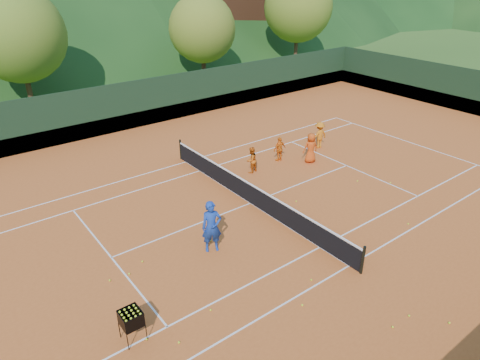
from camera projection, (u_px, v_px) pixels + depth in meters
ground at (251, 203)px, 18.77m from camera, size 400.00×400.00×0.00m
clay_court at (251, 203)px, 18.77m from camera, size 40.00×24.00×0.02m
coach at (212, 227)px, 15.27m from camera, size 0.86×0.73×1.99m
student_a at (251, 160)px, 21.25m from camera, size 0.73×0.62×1.33m
student_b at (280, 149)px, 22.50m from camera, size 0.78×0.33×1.33m
student_c at (311, 148)px, 22.27m from camera, size 0.92×0.76×1.61m
student_d at (319, 135)px, 24.06m from camera, size 1.02×0.65×1.52m
tennis_ball_0 at (393, 327)px, 12.33m from camera, size 0.07×0.07×0.07m
tennis_ball_1 at (210, 241)px, 16.16m from camera, size 0.07×0.07×0.07m
tennis_ball_2 at (299, 224)px, 17.18m from camera, size 0.07×0.07×0.07m
tennis_ball_3 at (311, 280)px, 14.17m from camera, size 0.07×0.07×0.07m
tennis_ball_4 at (408, 224)px, 17.21m from camera, size 0.07×0.07×0.07m
tennis_ball_5 at (302, 305)px, 13.12m from camera, size 0.07×0.07×0.07m
tennis_ball_7 at (142, 261)px, 15.04m from camera, size 0.07×0.07×0.07m
tennis_ball_8 at (110, 280)px, 14.14m from camera, size 0.07×0.07×0.07m
tennis_ball_9 at (357, 181)px, 20.59m from camera, size 0.07×0.07×0.07m
tennis_ball_11 at (179, 342)px, 11.83m from camera, size 0.07×0.07×0.07m
tennis_ball_13 at (390, 183)px, 20.42m from camera, size 0.07×0.07×0.07m
tennis_ball_14 at (147, 339)px, 11.94m from camera, size 0.07×0.07×0.07m
tennis_ball_15 at (296, 201)px, 18.84m from camera, size 0.07×0.07×0.07m
tennis_ball_16 at (449, 323)px, 12.48m from camera, size 0.07×0.07×0.07m
tennis_ball_17 at (409, 316)px, 12.73m from camera, size 0.07×0.07×0.07m
tennis_ball_18 at (129, 274)px, 14.44m from camera, size 0.07×0.07×0.07m
tennis_ball_21 at (207, 242)px, 16.12m from camera, size 0.07×0.07×0.07m
tennis_ball_22 at (211, 310)px, 12.94m from camera, size 0.07×0.07×0.07m
court_lines at (251, 203)px, 18.76m from camera, size 23.83×11.03×0.00m
tennis_net at (251, 193)px, 18.53m from camera, size 0.10×12.07×1.10m
perimeter_fence at (251, 178)px, 18.20m from camera, size 40.40×24.24×3.00m
ball_hopper at (131, 319)px, 11.65m from camera, size 0.57×0.57×1.00m
chalet_mid at (90, 11)px, 43.81m from camera, size 12.65×8.82×11.45m
chalet_right at (223, 4)px, 48.45m from camera, size 11.50×8.82×11.91m
tree_b at (17, 34)px, 28.39m from camera, size 6.40×6.40×8.40m
tree_c at (202, 29)px, 35.57m from camera, size 5.60×5.60×7.35m
tree_d at (298, 7)px, 42.34m from camera, size 6.80×6.80×8.93m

